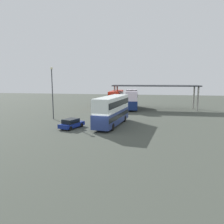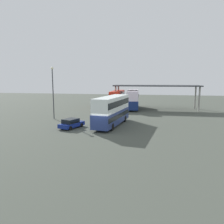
% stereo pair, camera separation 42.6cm
% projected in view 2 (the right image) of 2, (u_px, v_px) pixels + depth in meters
% --- Properties ---
extents(ground_plane, '(140.00, 140.00, 0.00)m').
position_uv_depth(ground_plane, '(101.00, 132.00, 27.85)').
color(ground_plane, '#444A41').
extents(double_decker_main, '(3.83, 10.59, 4.30)m').
position_uv_depth(double_decker_main, '(112.00, 110.00, 31.86)').
color(double_decker_main, navy).
rests_on(double_decker_main, ground_plane).
extents(parked_hatchback, '(2.89, 4.18, 1.35)m').
position_uv_depth(parked_hatchback, '(71.00, 123.00, 30.24)').
color(parked_hatchback, navy).
rests_on(parked_hatchback, ground_plane).
extents(double_decker_near_canopy, '(2.72, 10.49, 4.07)m').
position_uv_depth(double_decker_near_canopy, '(117.00, 99.00, 51.36)').
color(double_decker_near_canopy, orange).
rests_on(double_decker_near_canopy, ground_plane).
extents(double_decker_mid_row, '(3.38, 10.70, 4.26)m').
position_uv_depth(double_decker_mid_row, '(133.00, 99.00, 49.71)').
color(double_decker_mid_row, navy).
rests_on(double_decker_mid_row, ground_plane).
extents(depot_canopy, '(19.24, 5.63, 5.47)m').
position_uv_depth(depot_canopy, '(156.00, 87.00, 48.90)').
color(depot_canopy, '#33353A').
rests_on(depot_canopy, ground_plane).
extents(lamppost_tall, '(0.44, 0.44, 8.84)m').
position_uv_depth(lamppost_tall, '(53.00, 87.00, 36.60)').
color(lamppost_tall, '#33353A').
rests_on(lamppost_tall, ground_plane).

